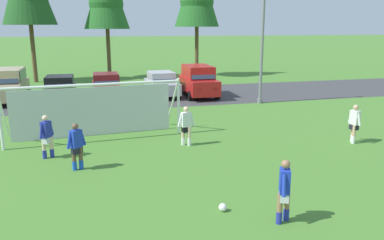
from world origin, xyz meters
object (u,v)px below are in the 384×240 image
Objects in this scene: parked_car_slot_center_left at (106,86)px; parked_car_slot_center at (162,84)px; player_winger_left at (47,137)px; player_winger_right at (77,147)px; soccer_ball at (223,207)px; player_trailing_back at (186,126)px; street_lamp at (265,47)px; player_striker_near at (354,124)px; parked_car_slot_center_right at (198,81)px; player_defender_far at (284,191)px; parked_car_slot_left at (60,89)px; soccer_goal at (94,108)px; parked_car_slot_far_left at (9,85)px.

parked_car_slot_center_left and parked_car_slot_center have the same top height.
player_winger_left is 1.00× the size of player_winger_right.
player_winger_left is at bearing 130.67° from soccer_ball.
player_trailing_back is at bearing 85.65° from soccer_ball.
player_striker_near is at bearing -90.19° from street_lamp.
parked_car_slot_center_left reaches higher than player_winger_right.
parked_car_slot_center is (-5.82, 13.14, 0.05)m from player_striker_near.
parked_car_slot_center_right is (3.58, 11.05, 0.29)m from player_trailing_back.
parked_car_slot_center_left is (-3.54, 18.65, 0.05)m from player_defender_far.
player_winger_left is 1.00× the size of player_trailing_back.
soccer_ball is 0.05× the size of parked_car_slot_center_left.
player_defender_far is 9.07m from player_winger_left.
parked_car_slot_center_left is (2.64, 12.02, 0.05)m from player_winger_left.
parked_car_slot_left reaches higher than soccer_ball.
parked_car_slot_center_right is (2.76, 17.92, 0.29)m from player_defender_far.
player_winger_right is 13.65m from parked_car_slot_center_left.
player_winger_right is at bearing -178.18° from player_striker_near.
player_striker_near is 0.35× the size of parked_car_slot_center_right.
player_winger_right is 0.35× the size of parked_car_slot_center_right.
street_lamp reaches higher than player_defender_far.
player_striker_near and player_winger_left have the same top height.
player_winger_left and player_winger_right have the same top height.
parked_car_slot_center_left is at bearing 179.01° from parked_car_slot_center.
player_trailing_back is (3.62, -2.31, -0.47)m from soccer_goal.
soccer_ball is at bearing 144.13° from player_defender_far.
parked_car_slot_center_right reaches higher than player_striker_near.
parked_car_slot_center_right is (6.31, -0.74, 0.24)m from parked_car_slot_center_left.
parked_car_slot_center_left reaches higher than player_trailing_back.
player_defender_far is at bearing -45.08° from player_winger_right.
soccer_goal is 4.60× the size of player_trailing_back.
soccer_ball is 15.86m from street_lamp.
player_winger_right is at bearing -98.88° from soccer_goal.
street_lamp is (6.94, 7.65, 2.74)m from player_trailing_back.
soccer_ball is 0.13× the size of player_striker_near.
player_defender_far reaches higher than soccer_ball.
soccer_goal is at bearing -61.83° from parked_car_slot_far_left.
player_winger_left is 14.40m from parked_car_slot_center_right.
player_winger_left reaches higher than soccer_ball.
parked_car_slot_left is (-5.22, 17.02, 0.77)m from soccer_ball.
soccer_goal is 4.60× the size of player_winger_right.
parked_car_slot_center is at bearing 164.98° from parked_car_slot_center_right.
parked_car_slot_left is at bearing 164.81° from street_lamp.
player_winger_right is 4.61m from player_trailing_back.
parked_car_slot_center_left is 0.91× the size of parked_car_slot_center_right.
soccer_goal is 1.10× the size of street_lamp.
player_winger_right is 14.65m from parked_car_slot_far_left.
soccer_ball is 0.03× the size of soccer_goal.
player_winger_right is at bearing -111.60° from parked_car_slot_center.
soccer_goal reaches higher than player_striker_near.
parked_car_slot_center_right reaches higher than parked_car_slot_center_left.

